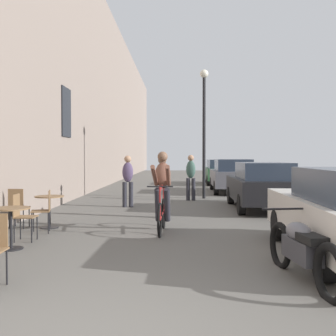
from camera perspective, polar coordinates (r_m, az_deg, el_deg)
building_facade_left at (r=17.96m, az=-12.21°, el=12.46°), size 0.54×68.00×9.99m
cafe_table_mid at (r=7.61m, az=-21.00°, el=-6.66°), size 0.64×0.64×0.72m
cafe_chair_mid_toward_street at (r=8.27m, az=-19.68°, el=-6.02°), size 0.39×0.39×0.89m
cafe_table_far at (r=9.57m, az=-16.16°, el=-4.94°), size 0.64×0.64×0.72m
cafe_chair_far_toward_street at (r=9.73m, az=-20.17°, el=-4.89°), size 0.39×0.39×0.89m
cafe_chair_far_toward_wall at (r=9.01m, az=-16.82°, el=-5.37°), size 0.46×0.46×0.89m
cyclist_on_bicycle at (r=8.80m, az=-0.81°, el=-3.55°), size 0.52×1.76×1.74m
pedestrian_near at (r=10.71m, az=-0.81°, el=-2.08°), size 0.37×0.28×1.62m
pedestrian_mid at (r=13.02m, az=-5.62°, el=-1.41°), size 0.36×0.26×1.63m
pedestrian_far at (r=14.93m, az=3.19°, el=-0.95°), size 0.38×0.30×1.66m
street_lamp at (r=15.75m, az=5.04°, el=7.09°), size 0.32×0.32×4.90m
parked_car_second at (r=12.68m, az=12.83°, el=-2.33°), size 1.75×4.03×1.43m
parked_car_third at (r=18.42m, az=8.88°, el=-1.00°), size 1.84×4.20×1.48m
parked_car_fourth at (r=23.77m, az=7.21°, el=-0.49°), size 1.73×4.02×1.42m
parked_motorcycle at (r=5.61m, az=18.19°, el=-10.79°), size 0.62×2.14×0.92m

